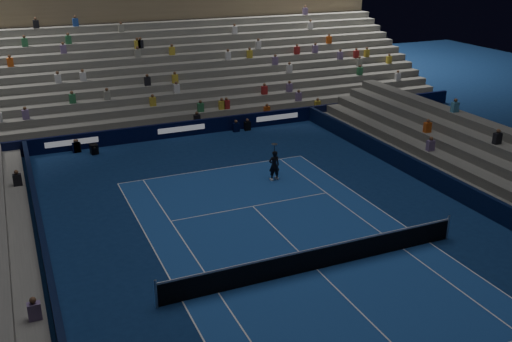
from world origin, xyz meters
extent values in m
plane|color=navy|center=(0.00, 0.00, 0.00)|extent=(90.00, 90.00, 0.00)
cube|color=#1B4696|center=(0.00, 0.00, 0.01)|extent=(10.97, 23.77, 0.01)
cube|color=black|center=(0.00, 18.50, 0.50)|extent=(44.00, 0.25, 1.00)
cube|color=black|center=(9.70, 0.00, 0.50)|extent=(0.25, 37.00, 1.00)
cube|color=black|center=(-9.70, 0.00, 0.50)|extent=(0.25, 37.00, 1.00)
cube|color=slate|center=(0.00, 19.50, 0.25)|extent=(44.00, 1.00, 0.50)
cube|color=slate|center=(0.00, 20.50, 0.50)|extent=(44.00, 1.00, 1.00)
cube|color=slate|center=(0.00, 21.50, 0.75)|extent=(44.00, 1.00, 1.50)
cube|color=slate|center=(0.00, 22.50, 1.00)|extent=(44.00, 1.00, 2.00)
cube|color=slate|center=(0.00, 23.50, 1.25)|extent=(44.00, 1.00, 2.50)
cube|color=slate|center=(0.00, 24.50, 1.50)|extent=(44.00, 1.00, 3.00)
cube|color=slate|center=(0.00, 25.50, 1.75)|extent=(44.00, 1.00, 3.50)
cube|color=slate|center=(0.00, 26.50, 2.00)|extent=(44.00, 1.00, 4.00)
cube|color=slate|center=(0.00, 27.50, 2.25)|extent=(44.00, 1.00, 4.50)
cube|color=slate|center=(0.00, 28.50, 2.50)|extent=(44.00, 1.00, 5.00)
cube|color=slate|center=(0.00, 29.50, 2.75)|extent=(44.00, 1.00, 5.50)
cube|color=slate|center=(0.00, 30.50, 3.00)|extent=(44.00, 1.00, 6.00)
cube|color=#857152|center=(0.00, 31.60, 7.10)|extent=(44.00, 0.60, 2.20)
cube|color=slate|center=(-10.50, 0.00, 0.25)|extent=(1.00, 37.00, 0.50)
cylinder|color=#B2B2B7|center=(-6.40, 0.00, 0.55)|extent=(0.10, 0.10, 1.10)
cylinder|color=#B2B2B7|center=(6.40, 0.00, 0.55)|extent=(0.10, 0.10, 1.10)
cube|color=black|center=(0.00, 0.00, 0.45)|extent=(12.80, 0.03, 0.90)
cube|color=white|center=(0.00, 0.00, 0.94)|extent=(12.80, 0.04, 0.08)
imported|color=black|center=(2.42, 9.12, 0.83)|extent=(0.63, 0.44, 1.66)
cube|color=black|center=(-5.85, 17.31, 0.29)|extent=(0.49, 0.57, 0.58)
cylinder|color=black|center=(-5.85, 16.86, 0.47)|extent=(0.19, 0.36, 0.16)
camera|label=1|loc=(-10.05, -17.16, 11.88)|focal=40.64mm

